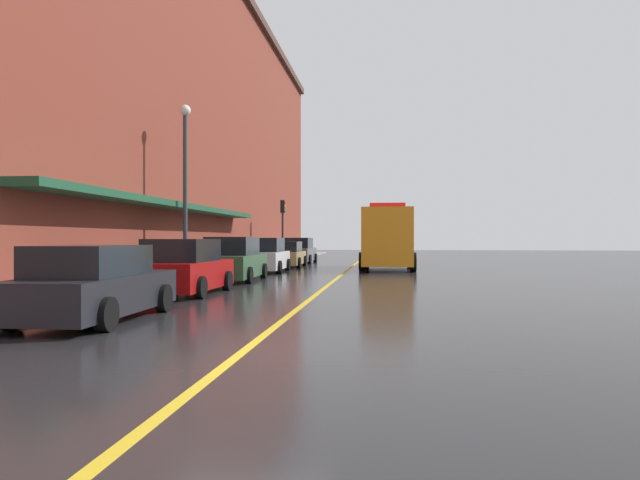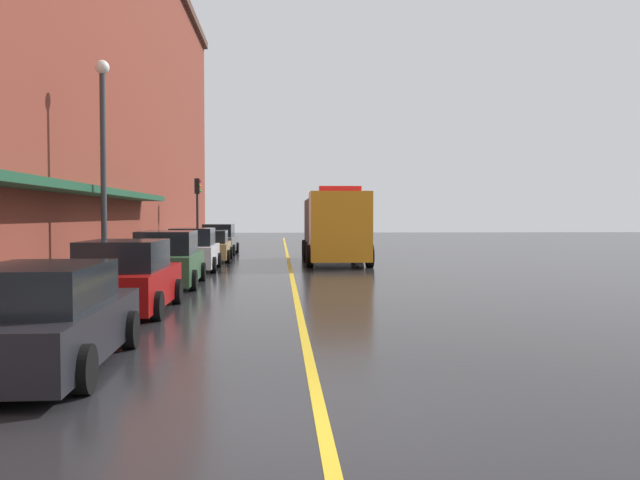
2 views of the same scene
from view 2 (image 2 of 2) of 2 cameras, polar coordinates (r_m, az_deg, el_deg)
The scene contains 17 objects.
ground_plane at distance 31.98m, azimuth -2.68°, elevation -1.94°, with size 112.00×112.00×0.00m, color #232326.
sidewalk_left at distance 32.48m, azimuth -13.69°, elevation -1.80°, with size 2.40×70.00×0.15m, color gray.
lane_center_stripe at distance 31.98m, azimuth -2.68°, elevation -1.93°, with size 0.16×70.00×0.01m, color gold.
brick_building_left at distance 34.00m, azimuth -25.62°, elevation 13.62°, with size 12.12×64.00×18.31m.
parked_car_0 at distance 10.52m, azimuth -22.52°, elevation -6.34°, with size 2.12×4.75×1.56m.
parked_car_1 at distance 16.13m, azimuth -16.28°, elevation -3.18°, with size 2.13×4.40×1.68m.
parked_car_2 at distance 21.76m, azimuth -12.87°, elevation -1.71°, with size 2.16×4.90×1.77m.
parked_car_3 at distance 27.82m, azimuth -10.79°, elevation -0.90°, with size 2.10×4.45×1.74m.
parked_car_4 at distance 33.22m, azimuth -9.43°, elevation -0.56°, with size 2.20×4.77×1.53m.
parked_car_5 at distance 38.89m, azimuth -8.64°, elevation -0.03°, with size 2.08×4.60×1.77m.
utility_truck at distance 31.61m, azimuth 1.24°, elevation 1.06°, with size 2.94×8.31×3.52m.
parking_meter_0 at distance 37.84m, azimuth -10.94°, elevation 0.26°, with size 0.14×0.18×1.33m.
parking_meter_1 at distance 20.61m, azimuth -17.24°, elevation -1.31°, with size 0.14×0.18×1.33m.
parking_meter_2 at distance 39.38m, azimuth -10.65°, elevation 0.33°, with size 0.14×0.18×1.33m.
parking_meter_3 at distance 37.26m, azimuth -11.06°, elevation 0.23°, with size 0.14×0.18×1.33m.
street_lamp_left at distance 22.03m, azimuth -18.09°, elevation 7.59°, with size 0.44×0.44×6.94m.
traffic_light_near at distance 40.07m, azimuth -10.45°, elevation 3.36°, with size 0.38×0.36×4.30m.
Camera 2 is at (-0.46, -6.89, 2.25)m, focal length 37.35 mm.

